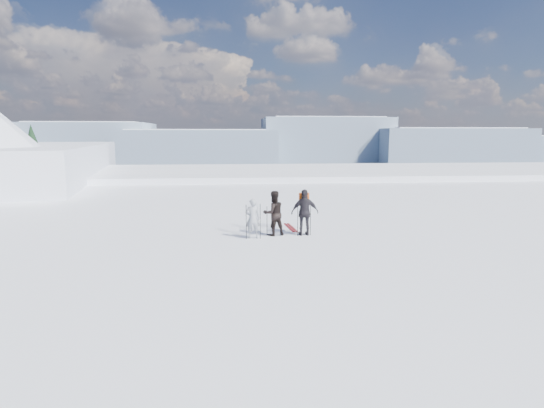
{
  "coord_description": "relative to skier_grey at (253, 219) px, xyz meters",
  "views": [
    {
      "loc": [
        -3.26,
        -12.09,
        3.95
      ],
      "look_at": [
        -1.92,
        3.0,
        1.46
      ],
      "focal_mm": 28.0,
      "sensor_mm": 36.0,
      "label": 1
    }
  ],
  "objects": [
    {
      "name": "skier_pack",
      "position": [
        2.07,
        0.32,
        0.14
      ],
      "size": [
        1.08,
        0.45,
        1.83
      ],
      "primitive_type": "imported",
      "rotation": [
        0.0,
        0.0,
        3.14
      ],
      "color": "black",
      "rests_on": "ground"
    },
    {
      "name": "backpack",
      "position": [
        2.07,
        0.57,
        1.31
      ],
      "size": [
        0.39,
        0.22,
        0.5
      ],
      "primitive_type": "cube",
      "rotation": [
        0.0,
        0.0,
        3.14
      ],
      "color": "#F05C16",
      "rests_on": "skier_pack"
    },
    {
      "name": "far_mountain_range",
      "position": [
        32.19,
        450.97,
        -7.97
      ],
      "size": [
        770.0,
        110.0,
        53.0
      ],
      "color": "slate",
      "rests_on": "ground"
    },
    {
      "name": "ski_poles",
      "position": [
        0.95,
        0.16,
        -0.14
      ],
      "size": [
        2.57,
        0.47,
        1.36
      ],
      "color": "black",
      "rests_on": "ground"
    },
    {
      "name": "skis_loose",
      "position": [
        1.7,
        1.69,
        -0.76
      ],
      "size": [
        0.4,
        1.7,
        0.03
      ],
      "color": "black",
      "rests_on": "ground"
    },
    {
      "name": "skier_grey",
      "position": [
        0.0,
        0.0,
        0.0
      ],
      "size": [
        0.58,
        0.39,
        1.55
      ],
      "primitive_type": "imported",
      "rotation": [
        0.0,
        0.0,
        3.18
      ],
      "color": "#8E929B",
      "rests_on": "ground"
    },
    {
      "name": "skier_dark",
      "position": [
        0.84,
        0.41,
        0.11
      ],
      "size": [
        1.02,
        0.89,
        1.77
      ],
      "primitive_type": "imported",
      "rotation": [
        0.0,
        0.0,
        3.44
      ],
      "color": "black",
      "rests_on": "ground"
    },
    {
      "name": "lake_basin",
      "position": [
        2.59,
        26.19,
        -7.27
      ],
      "size": [
        820.0,
        820.0,
        71.62
      ],
      "color": "white",
      "rests_on": "ground"
    }
  ]
}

